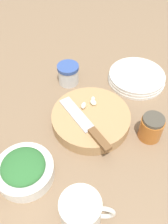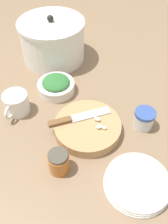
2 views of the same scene
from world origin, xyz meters
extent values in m
plane|color=#7F664C|center=(0.00, 0.00, 0.00)|extent=(5.00, 5.00, 0.00)
cylinder|color=tan|center=(0.08, -0.05, 0.02)|extent=(0.23, 0.23, 0.04)
cube|color=brown|center=(0.00, -0.10, 0.05)|extent=(0.07, 0.08, 0.01)
cube|color=#B2B2B7|center=(0.07, -0.01, 0.04)|extent=(0.11, 0.13, 0.01)
ellipsoid|color=silver|center=(0.12, -0.04, 0.05)|extent=(0.03, 0.03, 0.01)
ellipsoid|color=#F0E5C9|center=(0.10, -0.02, 0.05)|extent=(0.03, 0.02, 0.02)
ellipsoid|color=beige|center=(0.14, -0.03, 0.04)|extent=(0.02, 0.02, 0.01)
cylinder|color=silver|center=(-0.14, 0.06, 0.02)|extent=(0.15, 0.15, 0.04)
torus|color=silver|center=(-0.14, 0.06, 0.04)|extent=(0.15, 0.15, 0.01)
ellipsoid|color=#2D6B33|center=(-0.14, 0.06, 0.05)|extent=(0.11, 0.11, 0.03)
cylinder|color=silver|center=(0.23, 0.08, 0.03)|extent=(0.07, 0.07, 0.06)
cylinder|color=#334F99|center=(0.23, 0.08, 0.06)|extent=(0.07, 0.07, 0.01)
cylinder|color=silver|center=(-0.19, -0.11, 0.04)|extent=(0.09, 0.09, 0.08)
torus|color=silver|center=(-0.18, -0.16, 0.04)|extent=(0.02, 0.06, 0.05)
cylinder|color=silver|center=(0.31, -0.14, 0.01)|extent=(0.20, 0.20, 0.01)
cylinder|color=silver|center=(0.31, -0.14, 0.01)|extent=(0.19, 0.19, 0.01)
cylinder|color=silver|center=(0.31, -0.14, 0.03)|extent=(0.19, 0.19, 0.01)
cylinder|color=#B26023|center=(0.09, -0.22, 0.03)|extent=(0.06, 0.06, 0.07)
cylinder|color=#474238|center=(0.09, -0.22, 0.07)|extent=(0.06, 0.06, 0.01)
camera|label=1|loc=(-0.37, -0.18, 0.59)|focal=40.00mm
camera|label=2|loc=(0.37, -0.51, 0.69)|focal=40.00mm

